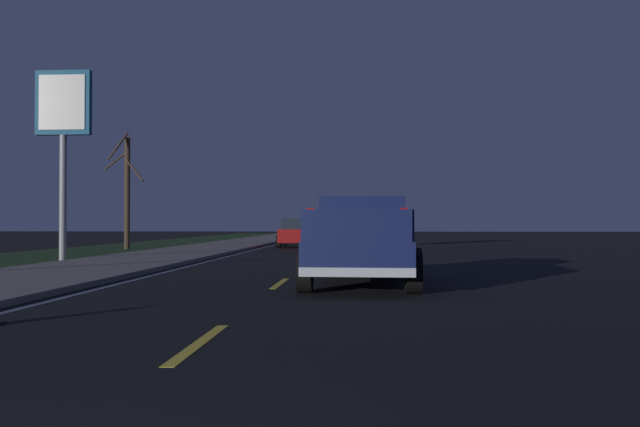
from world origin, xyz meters
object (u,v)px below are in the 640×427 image
pickup_truck (362,241)px  sedan_blue (307,231)px  bare_tree_far (127,189)px  sedan_red (298,233)px  gas_price_sign (63,118)px

pickup_truck → sedan_blue: bearing=7.1°
sedan_blue → pickup_truck: bearing=-172.9°
sedan_blue → bare_tree_far: size_ratio=0.76×
sedan_red → gas_price_sign: bearing=153.4°
sedan_blue → sedan_red: bearing=-178.8°
sedan_blue → sedan_red: 7.64m
pickup_truck → sedan_blue: pickup_truck is taller
sedan_blue → gas_price_sign: gas_price_sign is taller
sedan_blue → sedan_red: same height
bare_tree_far → gas_price_sign: bearing=-171.6°
gas_price_sign → bare_tree_far: size_ratio=1.11×
pickup_truck → sedan_red: (20.95, 3.40, -0.13)m
pickup_truck → bare_tree_far: (17.62, 11.65, 2.09)m
gas_price_sign → bare_tree_far: bearing=8.4°
sedan_red → bare_tree_far: 9.17m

